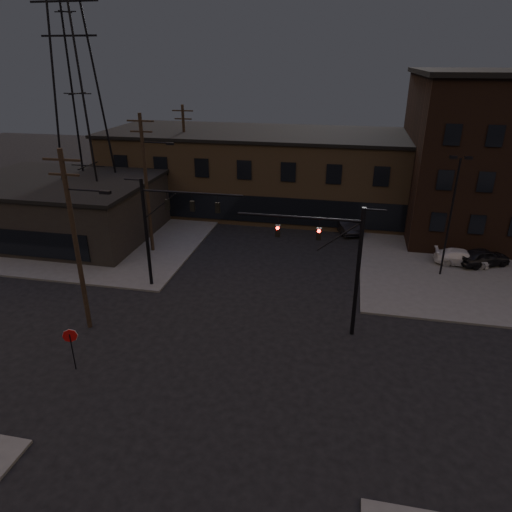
# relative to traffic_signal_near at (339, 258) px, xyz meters

# --- Properties ---
(ground) EXTENTS (140.00, 140.00, 0.00)m
(ground) POSITION_rel_traffic_signal_near_xyz_m (-5.36, -4.50, -4.93)
(ground) COLOR black
(ground) RESTS_ON ground
(sidewalk_nw) EXTENTS (30.00, 30.00, 0.15)m
(sidewalk_nw) POSITION_rel_traffic_signal_near_xyz_m (-27.36, 17.50, -4.86)
(sidewalk_nw) COLOR #474744
(sidewalk_nw) RESTS_ON ground
(building_row) EXTENTS (40.00, 12.00, 8.00)m
(building_row) POSITION_rel_traffic_signal_near_xyz_m (-5.36, 23.50, -0.93)
(building_row) COLOR brown
(building_row) RESTS_ON ground
(building_left) EXTENTS (16.00, 12.00, 5.00)m
(building_left) POSITION_rel_traffic_signal_near_xyz_m (-25.36, 11.50, -2.43)
(building_left) COLOR black
(building_left) RESTS_ON ground
(traffic_signal_near) EXTENTS (7.12, 0.24, 8.00)m
(traffic_signal_near) POSITION_rel_traffic_signal_near_xyz_m (0.00, 0.00, 0.00)
(traffic_signal_near) COLOR black
(traffic_signal_near) RESTS_ON ground
(traffic_signal_far) EXTENTS (7.12, 0.24, 8.00)m
(traffic_signal_far) POSITION_rel_traffic_signal_near_xyz_m (-12.07, 3.50, 0.08)
(traffic_signal_far) COLOR black
(traffic_signal_far) RESTS_ON ground
(stop_sign) EXTENTS (0.72, 0.33, 2.48)m
(stop_sign) POSITION_rel_traffic_signal_near_xyz_m (-13.36, -6.49, -3.09)
(stop_sign) COLOR black
(stop_sign) RESTS_ON ground
(utility_pole_near) EXTENTS (3.70, 0.28, 11.00)m
(utility_pole_near) POSITION_rel_traffic_signal_near_xyz_m (-14.79, -2.50, 0.94)
(utility_pole_near) COLOR black
(utility_pole_near) RESTS_ON ground
(utility_pole_mid) EXTENTS (3.70, 0.28, 11.50)m
(utility_pole_mid) POSITION_rel_traffic_signal_near_xyz_m (-15.79, 9.50, 1.19)
(utility_pole_mid) COLOR black
(utility_pole_mid) RESTS_ON ground
(utility_pole_far) EXTENTS (2.20, 0.28, 11.00)m
(utility_pole_far) POSITION_rel_traffic_signal_near_xyz_m (-16.86, 21.50, 0.85)
(utility_pole_far) COLOR black
(utility_pole_far) RESTS_ON ground
(transmission_tower) EXTENTS (7.00, 7.00, 25.00)m
(transmission_tower) POSITION_rel_traffic_signal_near_xyz_m (-23.36, 13.50, 7.57)
(transmission_tower) COLOR black
(transmission_tower) RESTS_ON ground
(lot_light_a) EXTENTS (1.50, 0.28, 9.14)m
(lot_light_a) POSITION_rel_traffic_signal_near_xyz_m (7.64, 9.50, 0.58)
(lot_light_a) COLOR black
(lot_light_a) RESTS_ON ground
(parked_car_lot_a) EXTENTS (4.43, 3.23, 1.40)m
(parked_car_lot_a) POSITION_rel_traffic_signal_near_xyz_m (11.18, 11.90, -4.08)
(parked_car_lot_a) COLOR black
(parked_car_lot_a) RESTS_ON sidewalk_ne
(parked_car_lot_b) EXTENTS (4.22, 1.81, 1.21)m
(parked_car_lot_b) POSITION_rel_traffic_signal_near_xyz_m (9.54, 11.72, -4.18)
(parked_car_lot_b) COLOR silver
(parked_car_lot_b) RESTS_ON sidewalk_ne
(car_crossing) EXTENTS (3.43, 5.09, 1.59)m
(car_crossing) POSITION_rel_traffic_signal_near_xyz_m (0.14, 18.03, -4.14)
(car_crossing) COLOR black
(car_crossing) RESTS_ON ground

